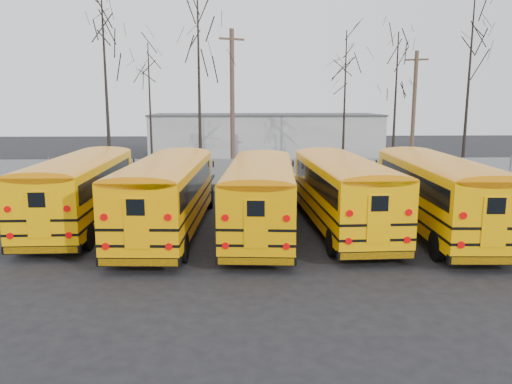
{
  "coord_description": "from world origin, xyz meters",
  "views": [
    {
      "loc": [
        -0.81,
        -17.82,
        5.44
      ],
      "look_at": [
        -0.02,
        3.04,
        1.6
      ],
      "focal_mm": 35.0,
      "sensor_mm": 36.0,
      "label": 1
    }
  ],
  "objects_px": {
    "bus_b": "(168,189)",
    "bus_d": "(342,187)",
    "bus_e": "(437,188)",
    "bus_a": "(82,185)",
    "bus_c": "(261,191)",
    "utility_pole_right": "(413,115)",
    "utility_pole_left": "(232,103)"
  },
  "relations": [
    {
      "from": "bus_b",
      "to": "bus_d",
      "type": "relative_size",
      "value": 1.02
    },
    {
      "from": "bus_b",
      "to": "bus_e",
      "type": "relative_size",
      "value": 0.99
    },
    {
      "from": "bus_a",
      "to": "bus_c",
      "type": "relative_size",
      "value": 1.01
    },
    {
      "from": "bus_e",
      "to": "utility_pole_right",
      "type": "distance_m",
      "value": 14.75
    },
    {
      "from": "bus_a",
      "to": "bus_d",
      "type": "distance_m",
      "value": 11.15
    },
    {
      "from": "bus_c",
      "to": "bus_a",
      "type": "bearing_deg",
      "value": 173.04
    },
    {
      "from": "bus_a",
      "to": "bus_c",
      "type": "xyz_separation_m",
      "value": [
        7.67,
        -1.55,
        -0.03
      ]
    },
    {
      "from": "bus_b",
      "to": "bus_d",
      "type": "bearing_deg",
      "value": 5.86
    },
    {
      "from": "bus_b",
      "to": "bus_c",
      "type": "distance_m",
      "value": 3.8
    },
    {
      "from": "bus_a",
      "to": "bus_e",
      "type": "xyz_separation_m",
      "value": [
        14.92,
        -1.62,
        0.04
      ]
    },
    {
      "from": "bus_b",
      "to": "utility_pole_left",
      "type": "bearing_deg",
      "value": 83.5
    },
    {
      "from": "bus_c",
      "to": "bus_d",
      "type": "distance_m",
      "value": 3.47
    },
    {
      "from": "bus_b",
      "to": "bus_e",
      "type": "bearing_deg",
      "value": 1.81
    },
    {
      "from": "bus_a",
      "to": "utility_pole_left",
      "type": "bearing_deg",
      "value": 64.22
    },
    {
      "from": "bus_a",
      "to": "bus_d",
      "type": "bearing_deg",
      "value": -6.02
    },
    {
      "from": "bus_b",
      "to": "bus_e",
      "type": "xyz_separation_m",
      "value": [
        11.04,
        -0.23,
        0.01
      ]
    },
    {
      "from": "utility_pole_left",
      "to": "utility_pole_right",
      "type": "xyz_separation_m",
      "value": [
        12.33,
        -1.33,
        -0.78
      ]
    },
    {
      "from": "bus_a",
      "to": "utility_pole_right",
      "type": "distance_m",
      "value": 22.62
    },
    {
      "from": "bus_c",
      "to": "utility_pole_left",
      "type": "relative_size",
      "value": 1.1
    },
    {
      "from": "bus_a",
      "to": "utility_pole_left",
      "type": "distance_m",
      "value": 15.52
    },
    {
      "from": "utility_pole_left",
      "to": "utility_pole_right",
      "type": "height_order",
      "value": "utility_pole_left"
    },
    {
      "from": "bus_d",
      "to": "bus_a",
      "type": "bearing_deg",
      "value": 172.74
    },
    {
      "from": "bus_c",
      "to": "bus_d",
      "type": "xyz_separation_m",
      "value": [
        3.43,
        0.52,
        0.03
      ]
    },
    {
      "from": "utility_pole_right",
      "to": "bus_d",
      "type": "bearing_deg",
      "value": -99.15
    },
    {
      "from": "bus_e",
      "to": "bus_d",
      "type": "bearing_deg",
      "value": 173.62
    },
    {
      "from": "bus_c",
      "to": "utility_pole_left",
      "type": "xyz_separation_m",
      "value": [
        -1.26,
        15.27,
        3.43
      ]
    },
    {
      "from": "bus_d",
      "to": "bus_e",
      "type": "xyz_separation_m",
      "value": [
        3.82,
        -0.59,
        0.04
      ]
    },
    {
      "from": "utility_pole_left",
      "to": "bus_a",
      "type": "bearing_deg",
      "value": -138.12
    },
    {
      "from": "utility_pole_left",
      "to": "utility_pole_right",
      "type": "bearing_deg",
      "value": -29.22
    },
    {
      "from": "bus_b",
      "to": "bus_c",
      "type": "relative_size",
      "value": 1.03
    },
    {
      "from": "bus_e",
      "to": "utility_pole_right",
      "type": "relative_size",
      "value": 1.34
    },
    {
      "from": "bus_b",
      "to": "utility_pole_left",
      "type": "height_order",
      "value": "utility_pole_left"
    }
  ]
}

